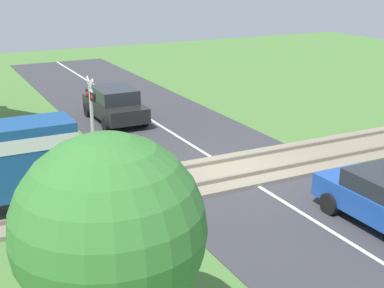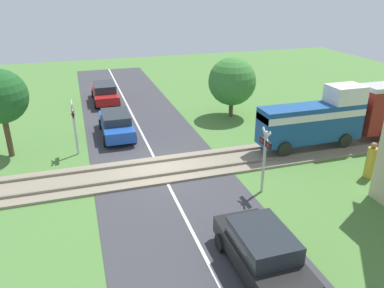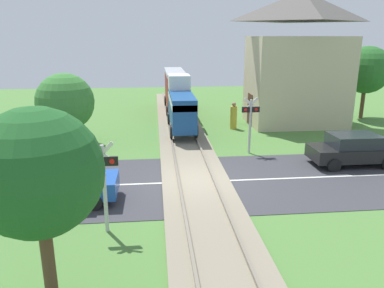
# 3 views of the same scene
# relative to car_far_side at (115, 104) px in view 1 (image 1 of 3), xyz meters

# --- Properties ---
(ground_plane) EXTENTS (60.00, 60.00, 0.00)m
(ground_plane) POSITION_rel_car_far_side_xyz_m (-7.52, -1.44, -0.77)
(ground_plane) COLOR #4C7A38
(road_surface) EXTENTS (48.00, 6.40, 0.02)m
(road_surface) POSITION_rel_car_far_side_xyz_m (-7.52, -1.44, -0.76)
(road_surface) COLOR #38383D
(road_surface) RESTS_ON ground_plane
(track_bed) EXTENTS (2.80, 48.00, 0.24)m
(track_bed) POSITION_rel_car_far_side_xyz_m (-7.52, -1.44, -0.70)
(track_bed) COLOR gray
(track_bed) RESTS_ON ground_plane
(car_far_side) EXTENTS (3.95, 1.87, 1.48)m
(car_far_side) POSITION_rel_car_far_side_xyz_m (0.00, 0.00, 0.00)
(car_far_side) COLOR black
(car_far_side) RESTS_ON ground_plane
(crossing_signal_east_approach) EXTENTS (0.90, 0.18, 2.90)m
(crossing_signal_east_approach) POSITION_rel_car_far_side_xyz_m (-4.34, 2.27, 1.09)
(crossing_signal_east_approach) COLOR #B7B7B7
(crossing_signal_east_approach) RESTS_ON ground_plane
(tree_roadside_hedge) EXTENTS (3.12, 3.12, 3.94)m
(tree_roadside_hedge) POSITION_rel_car_far_side_xyz_m (-13.94, 4.87, 1.61)
(tree_roadside_hedge) COLOR brown
(tree_roadside_hedge) RESTS_ON ground_plane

